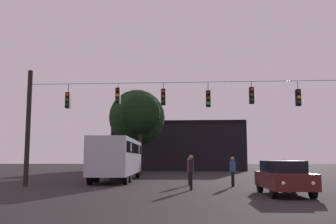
{
  "coord_description": "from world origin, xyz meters",
  "views": [
    {
      "loc": [
        0.67,
        -8.24,
        1.62
      ],
      "look_at": [
        -1.01,
        16.27,
        4.64
      ],
      "focal_mm": 40.49,
      "sensor_mm": 36.0,
      "label": 1
    }
  ],
  "objects_px": {
    "tree_left_silhouette": "(141,114)",
    "pedestrian_crossing_left": "(286,172)",
    "pedestrian_crossing_center": "(233,170)",
    "pedestrian_near_bus": "(189,170)",
    "car_near_right": "(283,177)",
    "city_bus": "(118,155)",
    "tree_behind_building": "(137,118)",
    "pedestrian_crossing_right": "(191,170)"
  },
  "relations": [
    {
      "from": "tree_left_silhouette",
      "to": "pedestrian_crossing_left",
      "type": "bearing_deg",
      "value": -56.64
    },
    {
      "from": "pedestrian_crossing_center",
      "to": "pedestrian_near_bus",
      "type": "bearing_deg",
      "value": 162.28
    },
    {
      "from": "pedestrian_crossing_left",
      "to": "pedestrian_crossing_center",
      "type": "height_order",
      "value": "pedestrian_crossing_center"
    },
    {
      "from": "car_near_right",
      "to": "pedestrian_near_bus",
      "type": "height_order",
      "value": "pedestrian_near_bus"
    },
    {
      "from": "pedestrian_crossing_left",
      "to": "pedestrian_near_bus",
      "type": "relative_size",
      "value": 0.94
    },
    {
      "from": "city_bus",
      "to": "tree_behind_building",
      "type": "distance_m",
      "value": 15.01
    },
    {
      "from": "city_bus",
      "to": "pedestrian_near_bus",
      "type": "height_order",
      "value": "city_bus"
    },
    {
      "from": "city_bus",
      "to": "car_near_right",
      "type": "height_order",
      "value": "city_bus"
    },
    {
      "from": "car_near_right",
      "to": "pedestrian_crossing_left",
      "type": "relative_size",
      "value": 2.79
    },
    {
      "from": "tree_left_silhouette",
      "to": "car_near_right",
      "type": "bearing_deg",
      "value": -65.01
    },
    {
      "from": "pedestrian_near_bus",
      "to": "tree_behind_building",
      "type": "distance_m",
      "value": 20.5
    },
    {
      "from": "city_bus",
      "to": "tree_behind_building",
      "type": "bearing_deg",
      "value": 93.08
    },
    {
      "from": "tree_behind_building",
      "to": "car_near_right",
      "type": "bearing_deg",
      "value": -67.22
    },
    {
      "from": "pedestrian_crossing_right",
      "to": "tree_behind_building",
      "type": "height_order",
      "value": "tree_behind_building"
    },
    {
      "from": "pedestrian_crossing_center",
      "to": "pedestrian_near_bus",
      "type": "height_order",
      "value": "pedestrian_crossing_center"
    },
    {
      "from": "city_bus",
      "to": "pedestrian_crossing_right",
      "type": "distance_m",
      "value": 9.72
    },
    {
      "from": "pedestrian_crossing_center",
      "to": "pedestrian_crossing_right",
      "type": "xyz_separation_m",
      "value": [
        -2.4,
        -2.68,
        0.05
      ]
    },
    {
      "from": "pedestrian_crossing_center",
      "to": "tree_behind_building",
      "type": "bearing_deg",
      "value": 113.7
    },
    {
      "from": "pedestrian_crossing_right",
      "to": "tree_behind_building",
      "type": "bearing_deg",
      "value": 105.58
    },
    {
      "from": "car_near_right",
      "to": "tree_behind_building",
      "type": "xyz_separation_m",
      "value": [
        -10.38,
        24.71,
        5.4
      ]
    },
    {
      "from": "city_bus",
      "to": "pedestrian_crossing_center",
      "type": "relative_size",
      "value": 6.46
    },
    {
      "from": "car_near_right",
      "to": "tree_left_silhouette",
      "type": "xyz_separation_m",
      "value": [
        -9.32,
        20.0,
        5.29
      ]
    },
    {
      "from": "car_near_right",
      "to": "pedestrian_crossing_center",
      "type": "xyz_separation_m",
      "value": [
        -1.75,
        5.05,
        0.18
      ]
    },
    {
      "from": "city_bus",
      "to": "tree_left_silhouette",
      "type": "bearing_deg",
      "value": 88.32
    },
    {
      "from": "pedestrian_crossing_left",
      "to": "tree_left_silhouette",
      "type": "bearing_deg",
      "value": 123.36
    },
    {
      "from": "pedestrian_crossing_right",
      "to": "pedestrian_near_bus",
      "type": "bearing_deg",
      "value": 92.13
    },
    {
      "from": "pedestrian_crossing_left",
      "to": "tree_left_silhouette",
      "type": "distance_m",
      "value": 19.69
    },
    {
      "from": "pedestrian_crossing_right",
      "to": "pedestrian_near_bus",
      "type": "distance_m",
      "value": 3.49
    },
    {
      "from": "pedestrian_crossing_center",
      "to": "tree_behind_building",
      "type": "distance_m",
      "value": 22.1
    },
    {
      "from": "pedestrian_crossing_left",
      "to": "pedestrian_crossing_center",
      "type": "bearing_deg",
      "value": 162.49
    },
    {
      "from": "pedestrian_near_bus",
      "to": "city_bus",
      "type": "bearing_deg",
      "value": 139.77
    },
    {
      "from": "city_bus",
      "to": "tree_left_silhouette",
      "type": "distance_m",
      "value": 10.53
    },
    {
      "from": "car_near_right",
      "to": "tree_left_silhouette",
      "type": "distance_m",
      "value": 22.7
    },
    {
      "from": "pedestrian_crossing_center",
      "to": "pedestrian_crossing_right",
      "type": "bearing_deg",
      "value": -131.9
    },
    {
      "from": "city_bus",
      "to": "pedestrian_crossing_center",
      "type": "height_order",
      "value": "city_bus"
    },
    {
      "from": "car_near_right",
      "to": "pedestrian_crossing_left",
      "type": "height_order",
      "value": "pedestrian_crossing_left"
    },
    {
      "from": "pedestrian_crossing_center",
      "to": "tree_left_silhouette",
      "type": "xyz_separation_m",
      "value": [
        -7.58,
        14.96,
        5.11
      ]
    },
    {
      "from": "tree_behind_building",
      "to": "pedestrian_crossing_right",
      "type": "bearing_deg",
      "value": -74.42
    },
    {
      "from": "pedestrian_crossing_right",
      "to": "tree_left_silhouette",
      "type": "relative_size",
      "value": 0.22
    },
    {
      "from": "city_bus",
      "to": "pedestrian_crossing_left",
      "type": "relative_size",
      "value": 7.08
    },
    {
      "from": "pedestrian_crossing_left",
      "to": "pedestrian_crossing_center",
      "type": "xyz_separation_m",
      "value": [
        -2.86,
        0.9,
        0.1
      ]
    },
    {
      "from": "car_near_right",
      "to": "tree_left_silhouette",
      "type": "relative_size",
      "value": 0.54
    }
  ]
}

